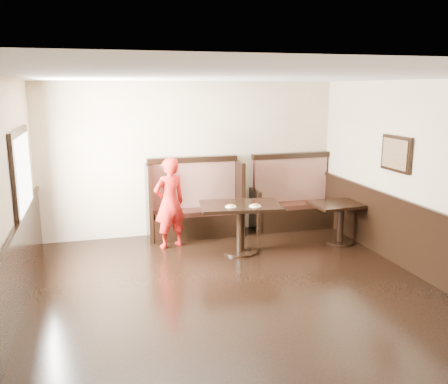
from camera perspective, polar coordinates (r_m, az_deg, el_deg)
name	(u,v)px	position (r m, az deg, el deg)	size (l,w,h in m)	color
ground	(252,314)	(5.96, 3.42, -14.41)	(7.00, 7.00, 0.00)	black
room_shell	(222,256)	(5.86, -0.19, -7.73)	(7.00, 7.00, 7.00)	beige
booth_main	(195,207)	(8.77, -3.55, -1.85)	(1.75, 0.72, 1.45)	black
booth_neighbor	(292,203)	(9.36, 8.21, -1.32)	(1.65, 0.72, 1.45)	black
table_main	(241,216)	(7.78, 2.00, -2.86)	(1.40, 0.98, 0.83)	black
table_neighbor	(341,213)	(8.56, 13.91, -2.46)	(1.08, 0.74, 0.72)	black
child	(170,203)	(8.08, -6.55, -1.32)	(0.57, 0.37, 1.56)	red
pizza_plate_left	(231,206)	(7.56, 0.81, -1.70)	(0.18, 0.18, 0.03)	white
pizza_plate_right	(255,206)	(7.61, 3.76, -1.64)	(0.19, 0.19, 0.04)	white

